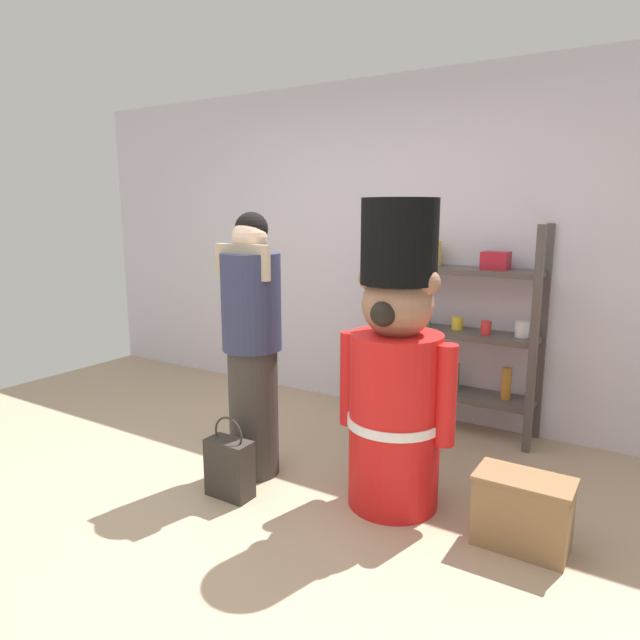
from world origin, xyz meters
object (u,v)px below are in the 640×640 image
at_px(shopping_bag, 230,467).
at_px(teddy_bear_guard, 396,372).
at_px(display_crate, 522,512).
at_px(person_shopper, 252,344).
at_px(merchandise_shelf, 455,324).

bearing_deg(shopping_bag, teddy_bear_guard, 27.35).
distance_m(teddy_bear_guard, shopping_bag, 1.09).
bearing_deg(display_crate, person_shopper, -177.63).
height_order(person_shopper, display_crate, person_shopper).
relative_size(person_shopper, display_crate, 3.53).
bearing_deg(teddy_bear_guard, display_crate, -3.79).
xyz_separation_m(merchandise_shelf, person_shopper, (-0.78, -1.36, 0.03)).
bearing_deg(teddy_bear_guard, merchandise_shelf, 94.89).
xyz_separation_m(merchandise_shelf, teddy_bear_guard, (0.11, -1.25, -0.03)).
xyz_separation_m(teddy_bear_guard, person_shopper, (-0.88, -0.11, 0.06)).
bearing_deg(shopping_bag, merchandise_shelf, 67.07).
distance_m(shopping_bag, display_crate, 1.56).
height_order(person_shopper, shopping_bag, person_shopper).
bearing_deg(display_crate, merchandise_shelf, 121.88).
distance_m(teddy_bear_guard, display_crate, 0.91).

